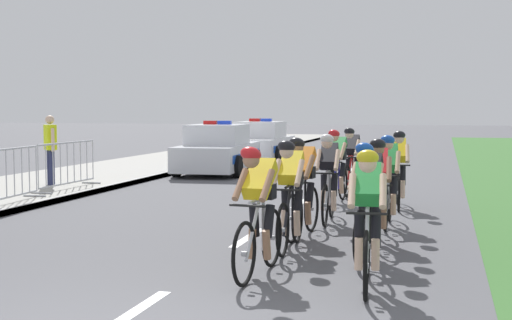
# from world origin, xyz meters

# --- Properties ---
(sidewalk_slab) EXTENTS (3.96, 60.00, 0.12)m
(sidewalk_slab) POSITION_xyz_m (-6.81, 14.00, 0.06)
(sidewalk_slab) COLOR #A3A099
(sidewalk_slab) RESTS_ON ground
(kerb_edge) EXTENTS (0.16, 60.00, 0.13)m
(kerb_edge) POSITION_xyz_m (-4.91, 14.00, 0.07)
(kerb_edge) COLOR #9E9E99
(kerb_edge) RESTS_ON ground
(lane_markings_centre) EXTENTS (0.14, 29.60, 0.01)m
(lane_markings_centre) POSITION_xyz_m (0.00, 11.15, 0.00)
(lane_markings_centre) COLOR white
(lane_markings_centre) RESTS_ON ground
(cyclist_lead) EXTENTS (0.43, 1.72, 1.56)m
(cyclist_lead) POSITION_xyz_m (0.78, 2.87, 0.79)
(cyclist_lead) COLOR black
(cyclist_lead) RESTS_ON ground
(cyclist_second) EXTENTS (0.44, 1.72, 1.56)m
(cyclist_second) POSITION_xyz_m (2.06, 2.65, 0.79)
(cyclist_second) COLOR black
(cyclist_second) RESTS_ON ground
(cyclist_third) EXTENTS (0.42, 1.72, 1.56)m
(cyclist_third) POSITION_xyz_m (0.81, 4.43, 0.79)
(cyclist_third) COLOR black
(cyclist_third) RESTS_ON ground
(cyclist_fourth) EXTENTS (0.44, 1.72, 1.56)m
(cyclist_fourth) POSITION_xyz_m (1.90, 4.14, 0.79)
(cyclist_fourth) COLOR black
(cyclist_fourth) RESTS_ON ground
(cyclist_fifth) EXTENTS (0.45, 1.72, 1.56)m
(cyclist_fifth) POSITION_xyz_m (0.78, 5.38, 0.79)
(cyclist_fifth) COLOR black
(cyclist_fifth) RESTS_ON ground
(cyclist_sixth) EXTENTS (0.44, 1.72, 1.56)m
(cyclist_sixth) POSITION_xyz_m (1.92, 5.29, 0.79)
(cyclist_sixth) COLOR black
(cyclist_sixth) RESTS_ON ground
(cyclist_seventh) EXTENTS (0.43, 1.72, 1.56)m
(cyclist_seventh) POSITION_xyz_m (0.94, 6.86, 0.79)
(cyclist_seventh) COLOR black
(cyclist_seventh) RESTS_ON ground
(cyclist_eighth) EXTENTS (0.42, 1.72, 1.56)m
(cyclist_eighth) POSITION_xyz_m (1.96, 6.67, 0.79)
(cyclist_eighth) COLOR black
(cyclist_eighth) RESTS_ON ground
(cyclist_ninth) EXTENTS (0.45, 1.72, 1.56)m
(cyclist_ninth) POSITION_xyz_m (0.71, 9.32, 0.79)
(cyclist_ninth) COLOR black
(cyclist_ninth) RESTS_ON ground
(cyclist_tenth) EXTENTS (0.44, 1.72, 1.56)m
(cyclist_tenth) POSITION_xyz_m (1.99, 8.87, 0.79)
(cyclist_tenth) COLOR black
(cyclist_tenth) RESTS_ON ground
(cyclist_eleventh) EXTENTS (0.43, 1.72, 1.56)m
(cyclist_eleventh) POSITION_xyz_m (0.82, 10.74, 0.79)
(cyclist_eleventh) COLOR black
(cyclist_eleventh) RESTS_ON ground
(police_car_nearest) EXTENTS (2.24, 4.52, 1.59)m
(police_car_nearest) POSITION_xyz_m (-3.78, 14.99, 0.68)
(police_car_nearest) COLOR silver
(police_car_nearest) RESTS_ON ground
(police_car_second) EXTENTS (2.10, 4.45, 1.59)m
(police_car_second) POSITION_xyz_m (-3.78, 20.03, 0.68)
(police_car_second) COLOR white
(police_car_second) RESTS_ON ground
(crowd_barrier_middle) EXTENTS (0.67, 2.32, 1.07)m
(crowd_barrier_middle) POSITION_xyz_m (-5.29, 6.66, 0.65)
(crowd_barrier_middle) COLOR #B7BABF
(crowd_barrier_middle) RESTS_ON sidewalk_slab
(crowd_barrier_rear) EXTENTS (0.53, 2.32, 1.07)m
(crowd_barrier_rear) POSITION_xyz_m (-5.51, 9.25, 0.65)
(crowd_barrier_rear) COLOR #B7BABF
(crowd_barrier_rear) RESTS_ON sidewalk_slab
(spectator_closest) EXTENTS (0.44, 0.41, 1.68)m
(spectator_closest) POSITION_xyz_m (-6.24, 9.73, 1.08)
(spectator_closest) COLOR #23284C
(spectator_closest) RESTS_ON sidewalk_slab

